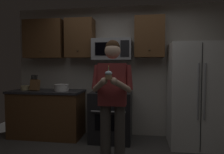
# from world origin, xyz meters

# --- Properties ---
(wall_back) EXTENTS (4.40, 0.10, 2.60)m
(wall_back) POSITION_xyz_m (0.00, 1.75, 1.30)
(wall_back) COLOR beige
(wall_back) RESTS_ON ground
(oven_range) EXTENTS (0.76, 0.70, 0.93)m
(oven_range) POSITION_xyz_m (-0.15, 1.36, 0.46)
(oven_range) COLOR black
(oven_range) RESTS_ON ground
(microwave) EXTENTS (0.74, 0.41, 0.40)m
(microwave) POSITION_xyz_m (-0.15, 1.48, 1.72)
(microwave) COLOR #9EA0A5
(refrigerator) EXTENTS (0.90, 0.75, 1.80)m
(refrigerator) POSITION_xyz_m (1.35, 1.32, 0.90)
(refrigerator) COLOR white
(refrigerator) RESTS_ON ground
(cabinet_row_upper) EXTENTS (2.78, 0.36, 0.76)m
(cabinet_row_upper) POSITION_xyz_m (-0.72, 1.53, 1.95)
(cabinet_row_upper) COLOR brown
(counter_left) EXTENTS (1.44, 0.66, 0.92)m
(counter_left) POSITION_xyz_m (-1.45, 1.38, 0.46)
(counter_left) COLOR brown
(counter_left) RESTS_ON ground
(knife_block) EXTENTS (0.16, 0.15, 0.32)m
(knife_block) POSITION_xyz_m (-1.67, 1.33, 1.04)
(knife_block) COLOR brown
(knife_block) RESTS_ON counter_left
(bowl_large_white) EXTENTS (0.29, 0.29, 0.13)m
(bowl_large_white) POSITION_xyz_m (-1.13, 1.34, 0.99)
(bowl_large_white) COLOR white
(bowl_large_white) RESTS_ON counter_left
(bowl_small_colored) EXTENTS (0.19, 0.19, 0.09)m
(bowl_small_colored) POSITION_xyz_m (-1.91, 1.39, 0.97)
(bowl_small_colored) COLOR beige
(bowl_small_colored) RESTS_ON counter_left
(person) EXTENTS (0.60, 0.48, 1.76)m
(person) POSITION_xyz_m (0.02, 0.37, 1.00)
(person) COLOR #4C4742
(person) RESTS_ON ground
(cupcake) EXTENTS (0.09, 0.09, 0.17)m
(cupcake) POSITION_xyz_m (0.02, 0.04, 1.29)
(cupcake) COLOR #A87F56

